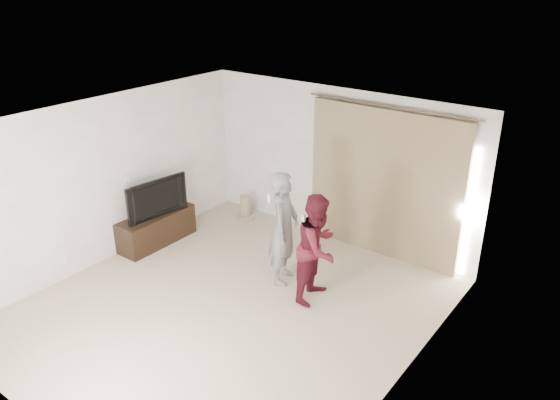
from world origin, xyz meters
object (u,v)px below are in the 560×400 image
(tv_console, at_px, (157,228))
(person_woman, at_px, (318,248))
(tv, at_px, (153,197))
(person_man, at_px, (284,228))

(tv_console, height_order, person_woman, person_woman)
(tv, relative_size, person_man, 0.64)
(tv_console, distance_m, tv, 0.59)
(tv_console, xyz_separation_m, person_woman, (3.07, 0.26, 0.52))
(tv_console, xyz_separation_m, tv, (0.00, 0.00, 0.59))
(tv_console, height_order, tv, tv)
(person_man, bearing_deg, tv_console, -172.14)
(person_man, xyz_separation_m, person_woman, (0.64, -0.08, -0.08))
(tv, relative_size, person_woman, 0.71)
(tv, bearing_deg, tv_console, 0.00)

